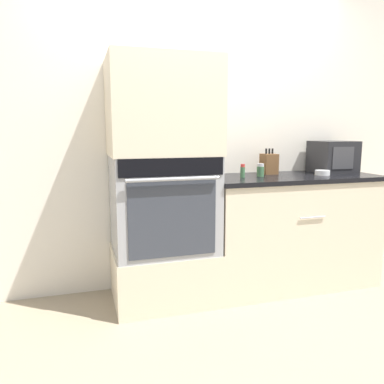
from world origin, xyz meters
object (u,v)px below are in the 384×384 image
Objects in this scene: knife_block at (269,164)px; condiment_jar_far at (243,171)px; condiment_jar_near at (260,170)px; bowl at (322,173)px; condiment_jar_mid at (210,169)px; wall_oven at (163,203)px; microwave at (333,157)px.

condiment_jar_far is at bearing -152.07° from knife_block.
condiment_jar_near is at bearing -136.93° from knife_block.
condiment_jar_mid is (-0.90, 0.28, 0.03)m from bowl.
bowl is at bearing -28.67° from knife_block.
wall_oven is 0.68m from condiment_jar_far.
knife_block is at bearing -7.29° from condiment_jar_mid.
microwave reaches higher than condiment_jar_far.
condiment_jar_mid is at bearing 128.86° from condiment_jar_far.
wall_oven is 1.60m from microwave.
knife_block is 2.22× the size of condiment_jar_mid.
condiment_jar_far is at bearing 176.76° from bowl.
knife_block is 0.21m from condiment_jar_near.
knife_block is at bearing 9.19° from wall_oven.
condiment_jar_mid is (-0.36, 0.21, -0.00)m from condiment_jar_near.
bowl is 1.14× the size of condiment_jar_far.
condiment_jar_far is (-0.32, -0.17, -0.04)m from knife_block.
condiment_jar_far is at bearing -172.12° from microwave.
condiment_jar_far is (-0.93, -0.13, -0.09)m from microwave.
knife_block is 2.03× the size of condiment_jar_far.
knife_block is 2.09× the size of condiment_jar_near.
wall_oven is 3.45× the size of knife_block.
bowl is 1.17× the size of condiment_jar_near.
condiment_jar_near is (-0.54, 0.07, 0.03)m from bowl.
bowl is 1.24× the size of condiment_jar_mid.
microwave is at bearing 4.14° from wall_oven.
wall_oven reaches higher than condiment_jar_near.
condiment_jar_far is (0.64, -0.02, 0.23)m from wall_oven.
knife_block reaches higher than condiment_jar_mid.
bowl is at bearing -2.35° from wall_oven.
knife_block is 0.52m from condiment_jar_mid.
bowl is at bearing -142.79° from microwave.
condiment_jar_near is 0.97× the size of condiment_jar_far.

